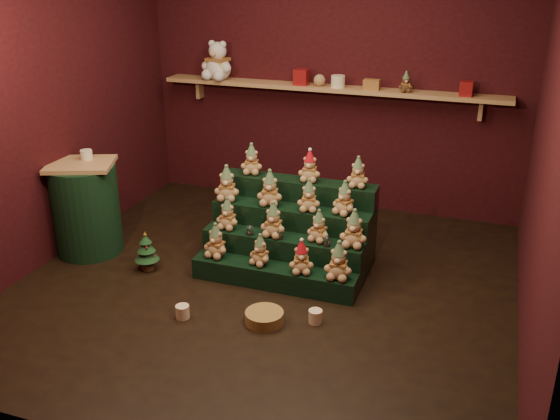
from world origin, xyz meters
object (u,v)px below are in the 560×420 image
at_px(side_table, 86,208).
at_px(wicker_basket, 264,317).
at_px(snow_globe_c, 327,241).
at_px(snow_globe_b, 279,234).
at_px(mug_right, 315,316).
at_px(brown_bear, 406,82).
at_px(riser_tier_front, 274,276).
at_px(mini_christmas_tree, 146,251).
at_px(white_bear, 218,55).
at_px(snow_globe_a, 250,230).
at_px(mug_left, 183,312).

height_order(side_table, wicker_basket, side_table).
bearing_deg(snow_globe_c, snow_globe_b, 180.00).
height_order(mug_right, brown_bear, brown_bear).
relative_size(riser_tier_front, mini_christmas_tree, 3.84).
xyz_separation_m(wicker_basket, white_bear, (-1.42, 2.38, 1.53)).
bearing_deg(mini_christmas_tree, brown_bear, 46.02).
bearing_deg(snow_globe_c, snow_globe_a, 180.00).
bearing_deg(brown_bear, mini_christmas_tree, -152.03).
distance_m(riser_tier_front, mini_christmas_tree, 1.15).
distance_m(white_bear, brown_bear, 2.00).
bearing_deg(wicker_basket, side_table, 162.54).
height_order(riser_tier_front, side_table, side_table).
relative_size(white_bear, brown_bear, 2.64).
relative_size(snow_globe_a, snow_globe_b, 1.01).
bearing_deg(wicker_basket, riser_tier_front, 102.73).
distance_m(snow_globe_b, wicker_basket, 0.81).
relative_size(mini_christmas_tree, brown_bear, 1.88).
xyz_separation_m(snow_globe_b, mini_christmas_tree, (-1.14, -0.25, -0.23)).
xyz_separation_m(riser_tier_front, mug_right, (0.48, -0.42, -0.04)).
distance_m(snow_globe_c, wicker_basket, 0.84).
bearing_deg(snow_globe_c, mug_right, -82.11).
bearing_deg(mini_christmas_tree, snow_globe_b, 12.32).
distance_m(mug_right, wicker_basket, 0.38).
height_order(snow_globe_a, snow_globe_b, snow_globe_a).
bearing_deg(snow_globe_b, brown_bear, 66.84).
height_order(white_bear, brown_bear, white_bear).
bearing_deg(mug_left, snow_globe_b, 60.86).
bearing_deg(riser_tier_front, mini_christmas_tree, -175.59).
bearing_deg(snow_globe_a, brown_bear, 59.66).
bearing_deg(riser_tier_front, wicker_basket, -77.27).
relative_size(snow_globe_c, mini_christmas_tree, 0.23).
distance_m(mini_christmas_tree, mug_right, 1.67).
height_order(riser_tier_front, mug_left, riser_tier_front).
xyz_separation_m(snow_globe_c, side_table, (-2.25, -0.09, 0.02)).
xyz_separation_m(snow_globe_a, white_bear, (-1.02, 1.67, 1.17)).
relative_size(snow_globe_b, mini_christmas_tree, 0.23).
height_order(mini_christmas_tree, mug_left, mini_christmas_tree).
xyz_separation_m(snow_globe_b, white_bear, (-1.28, 1.67, 1.17)).
bearing_deg(side_table, snow_globe_b, -18.70).
relative_size(snow_globe_c, mug_left, 0.81).
height_order(riser_tier_front, brown_bear, brown_bear).
height_order(mini_christmas_tree, mug_right, mini_christmas_tree).
bearing_deg(side_table, riser_tier_front, -23.68).
height_order(riser_tier_front, mini_christmas_tree, mini_christmas_tree).
bearing_deg(brown_bear, mug_left, -133.30).
relative_size(mini_christmas_tree, mug_right, 3.52).
relative_size(side_table, white_bear, 1.68).
relative_size(riser_tier_front, mug_right, 13.48).
bearing_deg(side_table, mini_christmas_tree, -34.21).
height_order(riser_tier_front, snow_globe_b, snow_globe_b).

